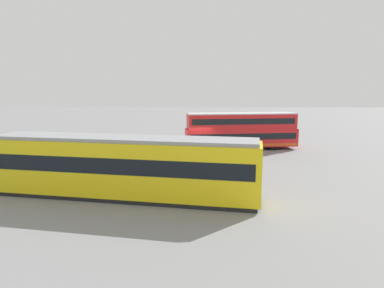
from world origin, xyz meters
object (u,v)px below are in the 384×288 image
double_decker_bus (241,131)px  tram_yellow (123,166)px  pedestrian_near_railing (153,156)px  info_sign (133,149)px

double_decker_bus → tram_yellow: (8.93, 15.88, -0.10)m
double_decker_bus → pedestrian_near_railing: 12.08m
info_sign → double_decker_bus: bearing=-137.5°
tram_yellow → info_sign: size_ratio=6.98×
pedestrian_near_railing → info_sign: (1.54, 0.04, 0.58)m
pedestrian_near_railing → double_decker_bus: bearing=-132.7°
info_sign → pedestrian_near_railing: bearing=-178.4°
tram_yellow → pedestrian_near_railing: 7.12m
double_decker_bus → info_sign: (9.71, 8.89, -0.35)m
double_decker_bus → tram_yellow: size_ratio=0.74×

